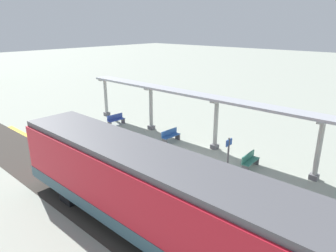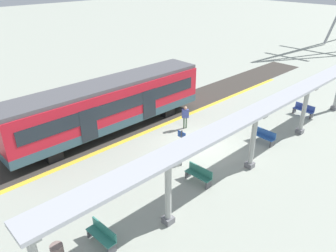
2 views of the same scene
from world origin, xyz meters
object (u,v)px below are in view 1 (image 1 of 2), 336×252
object	(u,v)px
bench_near_end	(116,120)
bench_extra_slot	(170,136)
canopy_pillar_fourth	(151,108)
canopy_pillar_fifth	(106,97)
canopy_pillar_third	(216,124)
passenger_waiting_near_edge	(140,158)
bench_far_end	(250,161)
platform_info_sign	(228,153)
canopy_pillar_second	(318,150)
train_near_carriage	(150,194)

from	to	relation	value
bench_near_end	bench_extra_slot	world-z (taller)	same
canopy_pillar_fourth	canopy_pillar_fifth	xyz separation A→B (m)	(0.00, 5.70, 0.00)
canopy_pillar_third	passenger_waiting_near_edge	bearing A→B (deg)	171.18
bench_extra_slot	bench_far_end	bearing A→B (deg)	-90.52
bench_near_end	platform_info_sign	world-z (taller)	platform_info_sign
canopy_pillar_fourth	bench_far_end	size ratio (longest dim) A/B	2.19
canopy_pillar_fourth	canopy_pillar_fifth	distance (m)	5.70
canopy_pillar_second	bench_far_end	bearing A→B (deg)	108.24
platform_info_sign	passenger_waiting_near_edge	bearing A→B (deg)	130.95
train_near_carriage	canopy_pillar_fourth	xyz separation A→B (m)	(9.00, 8.96, -0.15)
bench_far_end	passenger_waiting_near_edge	size ratio (longest dim) A/B	0.94
canopy_pillar_second	bench_near_end	world-z (taller)	canopy_pillar_second
canopy_pillar_fifth	bench_near_end	size ratio (longest dim) A/B	2.19
bench_near_end	passenger_waiting_near_edge	bearing A→B (deg)	-120.37
bench_near_end	bench_far_end	world-z (taller)	same
train_near_carriage	passenger_waiting_near_edge	size ratio (longest dim) A/B	8.73
canopy_pillar_third	bench_extra_slot	bearing A→B (deg)	108.30
canopy_pillar_third	bench_far_end	distance (m)	3.48
train_near_carriage	platform_info_sign	distance (m)	6.27
bench_far_end	canopy_pillar_fourth	bearing A→B (deg)	83.29
bench_extra_slot	platform_info_sign	xyz separation A→B (m)	(-1.76, -5.67, 0.89)
train_near_carriage	bench_far_end	distance (m)	8.06
canopy_pillar_fourth	bench_far_end	distance (m)	9.14
canopy_pillar_third	bench_far_end	world-z (taller)	canopy_pillar_third
canopy_pillar_third	canopy_pillar_fourth	size ratio (longest dim) A/B	1.00
canopy_pillar_second	passenger_waiting_near_edge	bearing A→B (deg)	129.08
canopy_pillar_second	bench_near_end	size ratio (longest dim) A/B	2.19
canopy_pillar_fifth	bench_extra_slot	size ratio (longest dim) A/B	2.19
train_near_carriage	canopy_pillar_fifth	distance (m)	17.20
canopy_pillar_third	bench_near_end	world-z (taller)	canopy_pillar_third
bench_extra_slot	platform_info_sign	size ratio (longest dim) A/B	0.69
canopy_pillar_fourth	bench_far_end	xyz separation A→B (m)	(-1.06, -8.99, -1.24)
bench_near_end	bench_far_end	distance (m)	11.91
bench_extra_slot	canopy_pillar_fifth	bearing A→B (deg)	83.34
train_near_carriage	canopy_pillar_second	world-z (taller)	train_near_carriage
platform_info_sign	bench_far_end	bearing A→B (deg)	-14.30
canopy_pillar_second	bench_extra_slot	xyz separation A→B (m)	(-1.00, 9.31, -1.24)
canopy_pillar_second	passenger_waiting_near_edge	distance (m)	9.28
train_near_carriage	bench_extra_slot	distance (m)	10.13
canopy_pillar_third	bench_near_end	xyz separation A→B (m)	(-1.18, 8.85, -1.24)
canopy_pillar_fourth	bench_near_end	world-z (taller)	canopy_pillar_fourth
canopy_pillar_second	passenger_waiting_near_edge	xyz separation A→B (m)	(-5.83, 7.18, -0.68)
canopy_pillar_second	canopy_pillar_fourth	size ratio (longest dim) A/B	1.00
canopy_pillar_third	canopy_pillar_fourth	xyz separation A→B (m)	(0.00, 5.92, 0.00)
canopy_pillar_fourth	bench_extra_slot	bearing A→B (deg)	-109.14
train_near_carriage	bench_near_end	bearing A→B (deg)	56.65
train_near_carriage	passenger_waiting_near_edge	bearing A→B (deg)	51.22
bench_far_end	canopy_pillar_fifth	bearing A→B (deg)	85.88
canopy_pillar_fifth	bench_near_end	world-z (taller)	canopy_pillar_fifth
canopy_pillar_fourth	train_near_carriage	bearing A→B (deg)	-135.13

